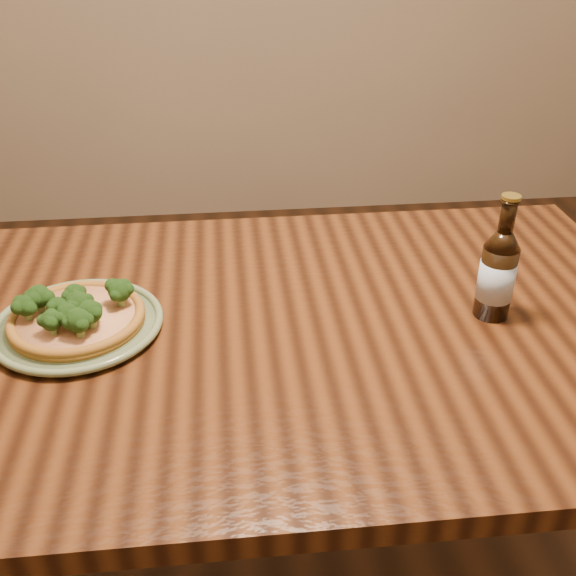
{
  "coord_description": "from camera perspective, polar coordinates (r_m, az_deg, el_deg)",
  "views": [
    {
      "loc": [
        -0.01,
        -0.89,
        1.42
      ],
      "look_at": [
        0.1,
        0.11,
        0.82
      ],
      "focal_mm": 42.0,
      "sensor_mm": 36.0,
      "label": 1
    }
  ],
  "objects": [
    {
      "name": "plate",
      "position": [
        1.23,
        -17.35,
        -2.96
      ],
      "size": [
        0.3,
        0.3,
        0.02
      ],
      "rotation": [
        0.0,
        0.0,
        0.15
      ],
      "color": "#667953",
      "rests_on": "table"
    },
    {
      "name": "pizza",
      "position": [
        1.22,
        -17.55,
        -2.22
      ],
      "size": [
        0.23,
        0.23,
        0.07
      ],
      "rotation": [
        0.0,
        0.0,
        -0.42
      ],
      "color": "#916020",
      "rests_on": "plate"
    },
    {
      "name": "table",
      "position": [
        1.25,
        -4.39,
        -6.82
      ],
      "size": [
        1.6,
        0.9,
        0.75
      ],
      "color": "#47240F",
      "rests_on": "ground"
    },
    {
      "name": "beer_bottle",
      "position": [
        1.23,
        17.31,
        1.23
      ],
      "size": [
        0.06,
        0.06,
        0.23
      ],
      "rotation": [
        0.0,
        0.0,
        0.02
      ],
      "color": "black",
      "rests_on": "table"
    }
  ]
}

